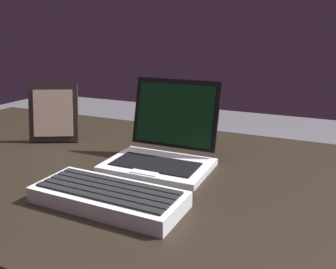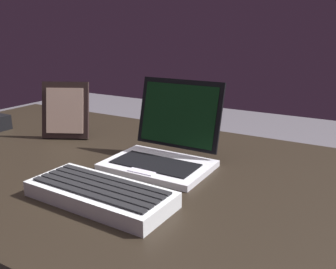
% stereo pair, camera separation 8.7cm
% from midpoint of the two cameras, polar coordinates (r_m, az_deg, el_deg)
% --- Properties ---
extents(desk, '(1.79, 0.84, 0.74)m').
position_cam_midpoint_polar(desk, '(0.93, -6.23, -10.82)').
color(desk, black).
rests_on(desk, ground).
extents(laptop_front, '(0.26, 0.22, 0.21)m').
position_cam_midpoint_polar(laptop_front, '(0.91, -3.48, -2.26)').
color(laptop_front, silver).
rests_on(laptop_front, desk).
extents(external_keyboard, '(0.31, 0.14, 0.04)m').
position_cam_midpoint_polar(external_keyboard, '(0.74, -12.81, -9.61)').
color(external_keyboard, silver).
rests_on(external_keyboard, desk).
extents(photo_frame, '(0.15, 0.11, 0.18)m').
position_cam_midpoint_polar(photo_frame, '(1.17, -19.69, 3.19)').
color(photo_frame, black).
rests_on(photo_frame, desk).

